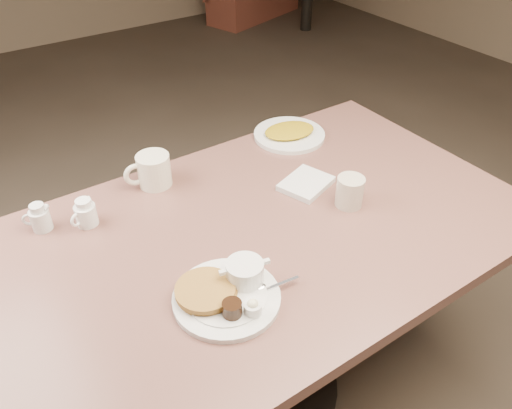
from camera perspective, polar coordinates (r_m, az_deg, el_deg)
diner_table at (r=1.49m, az=0.43°, el=-7.73°), size 1.50×0.90×0.75m
main_plate at (r=1.18m, az=-3.25°, el=-9.69°), size 0.33×0.31×0.07m
coffee_mug_near at (r=1.46m, az=10.62°, el=1.54°), size 0.12×0.09×0.09m
napkin at (r=1.54m, az=5.67°, el=2.37°), size 0.18×0.16×0.02m
coffee_mug_far at (r=1.55m, az=-11.59°, el=3.78°), size 0.15×0.11×0.10m
creamer_left at (r=1.45m, az=-18.71°, el=-0.95°), size 0.08×0.06×0.08m
creamer_right at (r=1.47m, az=-23.23°, el=-1.41°), size 0.08×0.06×0.08m
hash_plate at (r=1.79m, az=3.78°, el=8.02°), size 0.29×0.29×0.04m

